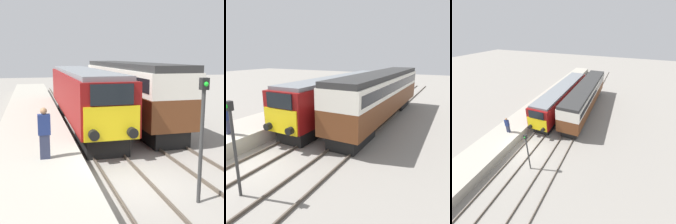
% 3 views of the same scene
% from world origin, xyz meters
% --- Properties ---
extents(ground_plane, '(120.00, 120.00, 0.00)m').
position_xyz_m(ground_plane, '(0.00, 0.00, 0.00)').
color(ground_plane, gray).
extents(platform_left, '(3.50, 50.00, 0.95)m').
position_xyz_m(platform_left, '(-3.30, 8.00, 0.47)').
color(platform_left, '#9E998C').
rests_on(platform_left, ground_plane).
extents(rails_near_track, '(1.51, 60.00, 0.14)m').
position_xyz_m(rails_near_track, '(0.00, 5.00, 0.07)').
color(rails_near_track, '#4C4238').
rests_on(rails_near_track, ground_plane).
extents(rails_far_track, '(1.50, 60.00, 0.14)m').
position_xyz_m(rails_far_track, '(3.40, 5.00, 0.07)').
color(rails_far_track, '#4C4238').
rests_on(rails_far_track, ground_plane).
extents(locomotive, '(2.70, 16.07, 3.74)m').
position_xyz_m(locomotive, '(0.00, 10.37, 2.12)').
color(locomotive, black).
rests_on(locomotive, ground_plane).
extents(passenger_carriage, '(2.75, 16.02, 4.16)m').
position_xyz_m(passenger_carriage, '(3.40, 11.19, 2.50)').
color(passenger_carriage, black).
rests_on(passenger_carriage, ground_plane).
extents(person_on_platform, '(0.44, 0.26, 1.86)m').
position_xyz_m(person_on_platform, '(-2.90, 1.02, 1.88)').
color(person_on_platform, '#2D334C').
rests_on(person_on_platform, platform_left).
extents(signal_post, '(0.24, 0.28, 3.96)m').
position_xyz_m(signal_post, '(1.70, -1.77, 2.35)').
color(signal_post, '#333333').
rests_on(signal_post, ground_plane).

